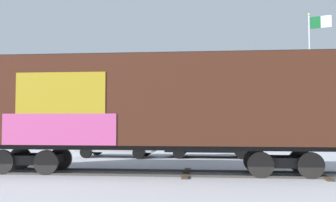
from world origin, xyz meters
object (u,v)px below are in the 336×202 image
freight_car (153,103)px  flagpole (314,64)px  parked_car_black (210,142)px  parked_car_silver (117,142)px

freight_car → flagpole: (9.76, 10.91, 3.03)m
parked_car_black → parked_car_silver: bearing=179.6°
flagpole → parked_car_silver: bearing=-159.7°
parked_car_silver → parked_car_black: size_ratio=0.91×
freight_car → parked_car_black: 7.10m
flagpole → parked_car_black: flagpole is taller
freight_car → flagpole: bearing=48.2°
freight_car → flagpole: size_ratio=1.64×
parked_car_silver → parked_car_black: 5.05m
freight_car → parked_car_silver: bearing=111.1°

